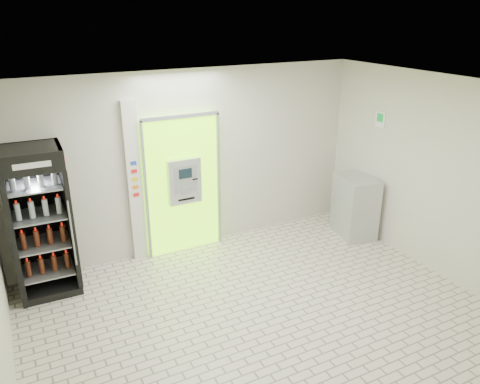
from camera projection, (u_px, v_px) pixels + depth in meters
ground at (266, 321)px, 6.17m from camera, size 6.00×6.00×0.00m
room_shell at (269, 192)px, 5.50m from camera, size 6.00×6.00×6.00m
atm_assembly at (183, 184)px, 7.66m from camera, size 1.30×0.24×2.33m
pillar at (134, 184)px, 7.31m from camera, size 0.22×0.11×2.60m
beverage_cooler at (41, 225)px, 6.53m from camera, size 0.83×0.78×2.16m
steel_cabinet at (355, 206)px, 8.38m from camera, size 0.73×0.93×1.10m
exit_sign at (380, 119)px, 7.83m from camera, size 0.02×0.22×0.26m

